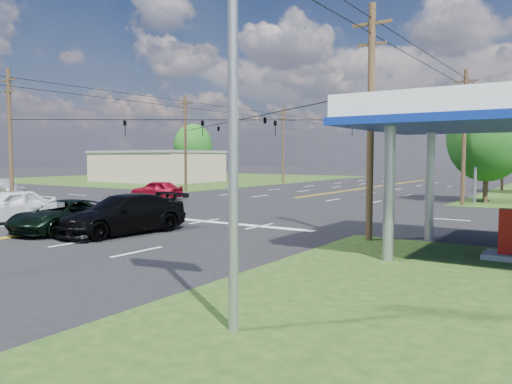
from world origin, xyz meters
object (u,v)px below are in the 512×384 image
Objects in this scene: retail_nw at (157,167)px; sedan_silver at (1,189)px; pole_right_far at (503,140)px; polesign_se at (233,5)px; pole_sw at (10,135)px; pickup_white at (7,206)px; pickup_dkgreen at (64,216)px; suv_black at (123,214)px; tree_right_a at (487,137)px; tree_far_l at (193,146)px; pole_left_far at (283,144)px; pole_ne at (464,136)px; pole_se at (371,120)px; pole_nw at (185,142)px.

retail_nw is 29.06m from sedan_silver.
polesign_se is at bearing -87.98° from pole_right_far.
pole_sw is 1.88× the size of pickup_white.
pole_sw is at bearing -115.32° from sedan_silver.
pickup_white is at bearing 169.00° from pickup_dkgreen.
polesign_se is (11.56, -7.39, 5.37)m from suv_black.
tree_right_a is 0.94× the size of tree_far_l.
pole_sw is 37.00m from pole_left_far.
pole_right_far is at bearing 92.02° from polesign_se.
pickup_white is 18.07m from sedan_silver.
pole_sw is 0.95× the size of pole_right_far.
pole_ne is at bearing -36.16° from pole_left_far.
pole_se is 1.09× the size of tree_far_l.
pole_sw reaches higher than suv_black.
pole_nw is 27.34m from pickup_dkgreen.
retail_nw reaches higher than sedan_silver.
tree_far_l is (-2.00, 10.00, 3.19)m from retail_nw.
pickup_white is at bearing -125.77° from tree_right_a.
pole_sw is at bearing -61.26° from retail_nw.
pickup_dkgreen is (30.50, -36.40, -1.27)m from retail_nw.
pole_sw is 30.10m from polesign_se.
pole_sw is at bearing 157.20° from polesign_se.
tree_far_l is at bearing 168.11° from pole_left_far.
tree_far_l is 1.10× the size of polesign_se.
pole_sw reaches higher than pickup_dkgreen.
pickup_white is (-5.27, 0.34, 0.13)m from pickup_dkgreen.
tree_right_a reaches higher than suv_black.
tree_right_a reaches higher than polesign_se.
retail_nw is at bearing -78.69° from tree_far_l.
pole_left_far is at bearing 125.10° from pole_se.
polesign_se reaches higher than sedan_silver.
pickup_dkgreen is 22.98m from sedan_silver.
pole_right_far is 48.69m from polesign_se.
pole_sw is at bearing 180.00° from pole_se.
retail_nw is 3.05× the size of pickup_dkgreen.
sedan_silver is (11.31, -37.50, -4.42)m from tree_far_l.
pole_right_far is at bearing 93.58° from tree_right_a.
tree_far_l is 70.40m from polesign_se.
pole_left_far is at bearing 90.00° from pole_nw.
retail_nw is at bearing 163.18° from pole_ne.
pole_sw is 1.16× the size of tree_right_a.
retail_nw is 1.68× the size of pole_se.
pole_right_far is at bearing 7.94° from retail_nw.
tree_far_l is at bearing 152.93° from pole_ne.
pole_left_far is 1.98× the size of pickup_white.
pole_nw is 0.95× the size of pole_left_far.
pole_nw is 26.00m from pole_ne.
suv_black is 14.74m from polesign_se.
pickup_dkgreen is (-12.50, -23.40, -4.19)m from pole_ne.
polesign_se is at bearing -81.61° from pole_se.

